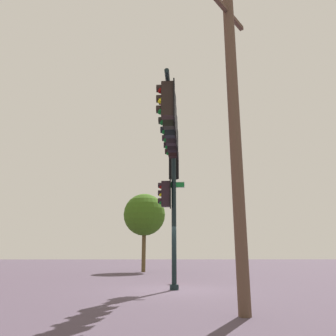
% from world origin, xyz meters
% --- Properties ---
extents(ground_plane, '(120.00, 120.00, 0.00)m').
position_xyz_m(ground_plane, '(0.00, 0.00, 0.00)').
color(ground_plane, '#483B49').
extents(signal_pole_assembly, '(6.05, 1.19, 7.20)m').
position_xyz_m(signal_pole_assembly, '(1.81, -0.20, 5.24)').
color(signal_pole_assembly, black).
rests_on(signal_pole_assembly, ground_plane).
extents(utility_pole, '(1.47, 1.23, 8.95)m').
position_xyz_m(utility_pole, '(5.65, 1.41, 4.59)').
color(utility_pole, brown).
rests_on(utility_pole, ground_plane).
extents(fire_hydrant, '(0.33, 0.24, 0.83)m').
position_xyz_m(fire_hydrant, '(-2.56, 0.11, 0.41)').
color(fire_hydrant, red).
rests_on(fire_hydrant, ground_plane).
extents(tree_mid, '(3.32, 3.32, 6.05)m').
position_xyz_m(tree_mid, '(-12.38, -1.86, 4.37)').
color(tree_mid, brown).
rests_on(tree_mid, ground_plane).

